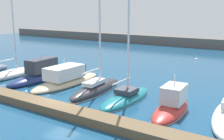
{
  "coord_description": "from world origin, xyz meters",
  "views": [
    {
      "loc": [
        14.56,
        -15.09,
        7.38
      ],
      "look_at": [
        0.29,
        6.82,
        1.61
      ],
      "focal_mm": 43.89,
      "sensor_mm": 36.0,
      "label": 1
    }
  ],
  "objects_px": {
    "motorboat_sand_fourth": "(67,79)",
    "sailboat_charcoal_fifth": "(96,87)",
    "sailboat_teal_sixth": "(126,97)",
    "motorboat_red_seventh": "(172,106)",
    "motorboat_navy_third": "(39,74)",
    "sailboat_ivory_second": "(13,73)",
    "mooring_buoy_white": "(196,60)"
  },
  "relations": [
    {
      "from": "motorboat_sand_fourth",
      "to": "sailboat_charcoal_fifth",
      "type": "xyz_separation_m",
      "value": [
        4.22,
        -0.7,
        0.01
      ]
    },
    {
      "from": "sailboat_teal_sixth",
      "to": "motorboat_red_seventh",
      "type": "relative_size",
      "value": 2.11
    },
    {
      "from": "motorboat_navy_third",
      "to": "sailboat_teal_sixth",
      "type": "distance_m",
      "value": 11.23
    },
    {
      "from": "motorboat_navy_third",
      "to": "sailboat_teal_sixth",
      "type": "relative_size",
      "value": 0.6
    },
    {
      "from": "motorboat_red_seventh",
      "to": "motorboat_sand_fourth",
      "type": "bearing_deg",
      "value": 78.2
    },
    {
      "from": "sailboat_charcoal_fifth",
      "to": "motorboat_sand_fourth",
      "type": "bearing_deg",
      "value": 76.17
    },
    {
      "from": "sailboat_ivory_second",
      "to": "motorboat_navy_third",
      "type": "height_order",
      "value": "sailboat_ivory_second"
    },
    {
      "from": "motorboat_navy_third",
      "to": "motorboat_sand_fourth",
      "type": "relative_size",
      "value": 0.84
    },
    {
      "from": "motorboat_navy_third",
      "to": "motorboat_sand_fourth",
      "type": "bearing_deg",
      "value": -83.14
    },
    {
      "from": "motorboat_navy_third",
      "to": "sailboat_charcoal_fifth",
      "type": "height_order",
      "value": "sailboat_charcoal_fifth"
    },
    {
      "from": "motorboat_sand_fourth",
      "to": "mooring_buoy_white",
      "type": "bearing_deg",
      "value": -17.81
    },
    {
      "from": "motorboat_navy_third",
      "to": "sailboat_teal_sixth",
      "type": "bearing_deg",
      "value": -95.91
    },
    {
      "from": "sailboat_teal_sixth",
      "to": "motorboat_red_seventh",
      "type": "xyz_separation_m",
      "value": [
        4.14,
        -0.47,
        0.19
      ]
    },
    {
      "from": "motorboat_red_seventh",
      "to": "mooring_buoy_white",
      "type": "relative_size",
      "value": 11.62
    },
    {
      "from": "sailboat_ivory_second",
      "to": "sailboat_charcoal_fifth",
      "type": "xyz_separation_m",
      "value": [
        11.5,
        0.18,
        0.06
      ]
    },
    {
      "from": "sailboat_charcoal_fifth",
      "to": "sailboat_teal_sixth",
      "type": "bearing_deg",
      "value": -103.2
    },
    {
      "from": "sailboat_teal_sixth",
      "to": "sailboat_charcoal_fifth",
      "type": "bearing_deg",
      "value": 81.06
    },
    {
      "from": "sailboat_ivory_second",
      "to": "motorboat_red_seventh",
      "type": "bearing_deg",
      "value": -96.68
    },
    {
      "from": "sailboat_teal_sixth",
      "to": "mooring_buoy_white",
      "type": "relative_size",
      "value": 24.49
    },
    {
      "from": "motorboat_navy_third",
      "to": "sailboat_charcoal_fifth",
      "type": "relative_size",
      "value": 0.55
    },
    {
      "from": "motorboat_sand_fourth",
      "to": "mooring_buoy_white",
      "type": "height_order",
      "value": "motorboat_sand_fourth"
    },
    {
      "from": "mooring_buoy_white",
      "to": "sailboat_ivory_second",
      "type": "bearing_deg",
      "value": -123.37
    },
    {
      "from": "sailboat_charcoal_fifth",
      "to": "sailboat_teal_sixth",
      "type": "relative_size",
      "value": 1.08
    },
    {
      "from": "motorboat_navy_third",
      "to": "mooring_buoy_white",
      "type": "distance_m",
      "value": 23.97
    },
    {
      "from": "motorboat_sand_fourth",
      "to": "mooring_buoy_white",
      "type": "relative_size",
      "value": 17.44
    },
    {
      "from": "sailboat_ivory_second",
      "to": "sailboat_teal_sixth",
      "type": "height_order",
      "value": "sailboat_ivory_second"
    },
    {
      "from": "sailboat_ivory_second",
      "to": "mooring_buoy_white",
      "type": "relative_size",
      "value": 26.92
    },
    {
      "from": "mooring_buoy_white",
      "to": "sailboat_teal_sixth",
      "type": "bearing_deg",
      "value": -88.33
    },
    {
      "from": "motorboat_sand_fourth",
      "to": "sailboat_charcoal_fifth",
      "type": "height_order",
      "value": "sailboat_charcoal_fifth"
    },
    {
      "from": "sailboat_charcoal_fifth",
      "to": "sailboat_teal_sixth",
      "type": "distance_m",
      "value": 3.55
    },
    {
      "from": "sailboat_teal_sixth",
      "to": "mooring_buoy_white",
      "type": "bearing_deg",
      "value": 1.46
    },
    {
      "from": "sailboat_ivory_second",
      "to": "motorboat_navy_third",
      "type": "bearing_deg",
      "value": -89.78
    }
  ]
}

